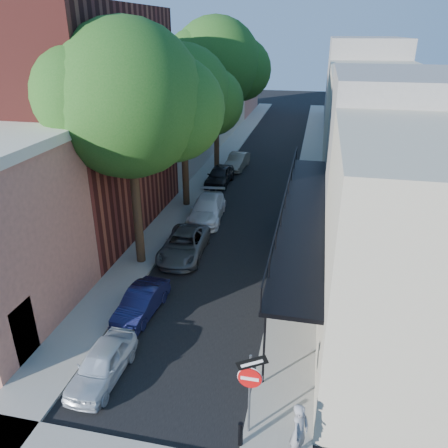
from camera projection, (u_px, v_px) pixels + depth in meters
The scene contains 18 objects.
ground at pixel (134, 443), 12.48m from camera, with size 160.00×160.00×0.00m, color black.
road_surface at pixel (265, 161), 39.25m from camera, with size 6.00×64.00×0.01m, color black.
sidewalk_left at pixel (222, 158), 40.00m from camera, with size 2.00×64.00×0.12m, color gray.
sidewalk_right at pixel (311, 163), 38.46m from camera, with size 2.00×64.00×0.12m, color gray.
buildings_left at pixel (159, 103), 37.92m from camera, with size 10.10×59.10×12.00m.
buildings_right at pixel (377, 116), 35.27m from camera, with size 9.80×55.00×10.00m.
sign_post at pixel (250, 381), 11.91m from camera, with size 0.89×0.17×2.99m.
bollard at pixel (241, 434), 12.14m from camera, with size 0.14×0.14×0.80m, color black.
oak_near at pixel (139, 103), 19.07m from camera, with size 7.48×6.80×11.42m.
oak_mid at pixel (190, 97), 26.53m from camera, with size 6.60×6.00×10.20m.
oak_far at pixel (222, 65), 34.09m from camera, with size 7.70×7.00×11.90m.
parked_car_a at pixel (102, 364), 14.61m from camera, with size 1.36×3.37×1.15m, color silver.
parked_car_b at pixel (141, 302), 17.92m from camera, with size 1.18×3.40×1.12m, color #13163C.
parked_car_c at pixel (184, 245), 22.56m from camera, with size 2.07×4.49×1.25m, color #4F5256.
parked_car_d at pixel (207, 209), 26.92m from camera, with size 1.93×4.74×1.38m, color white.
parked_car_e at pixel (220, 175), 33.02m from camera, with size 1.65×4.09×1.39m, color black.
parked_car_f at pixel (237, 161), 36.77m from camera, with size 1.37×3.92×1.29m, color gray.
pedestrian at pixel (299, 431), 11.64m from camera, with size 0.65×0.43×1.78m, color gray.
Camera 1 is at (4.38, -8.10, 10.82)m, focal length 35.00 mm.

